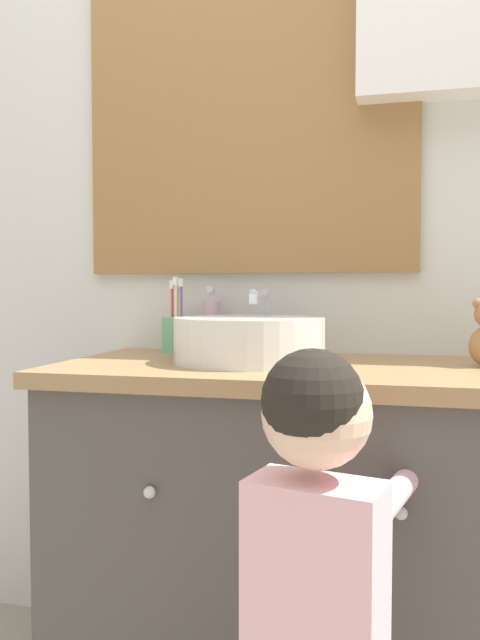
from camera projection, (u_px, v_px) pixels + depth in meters
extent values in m
cube|color=silver|center=(310.00, 186.00, 1.68)|extent=(3.20, 0.06, 2.50)
cube|color=olive|center=(248.00, 96.00, 1.66)|extent=(0.90, 0.02, 0.94)
cube|color=#B2C1CC|center=(247.00, 96.00, 1.66)|extent=(0.84, 0.01, 0.88)
cube|color=#4C4742|center=(291.00, 547.00, 1.42)|extent=(1.01, 0.51, 0.77)
cube|color=#99754C|center=(292.00, 372.00, 1.40)|extent=(1.05, 0.55, 0.03)
sphere|color=silver|center=(150.00, 492.00, 1.21)|extent=(0.02, 0.02, 0.02)
sphere|color=silver|center=(401.00, 513.00, 1.10)|extent=(0.02, 0.02, 0.02)
cylinder|color=silver|center=(249.00, 340.00, 1.43)|extent=(0.35, 0.35, 0.10)
cylinder|color=silver|center=(249.00, 319.00, 1.43)|extent=(0.28, 0.28, 0.01)
cylinder|color=silver|center=(266.00, 324.00, 1.62)|extent=(0.02, 0.02, 0.16)
cylinder|color=silver|center=(260.00, 294.00, 1.54)|extent=(0.02, 0.16, 0.02)
cylinder|color=silver|center=(253.00, 299.00, 1.46)|extent=(0.02, 0.02, 0.02)
sphere|color=white|center=(303.00, 342.00, 1.60)|extent=(0.05, 0.05, 0.05)
cylinder|color=#66B27F|center=(177.00, 335.00, 1.66)|extent=(0.08, 0.08, 0.09)
cylinder|color=#8E56B7|center=(181.00, 313.00, 1.65)|extent=(0.01, 0.01, 0.18)
cube|color=white|center=(181.00, 282.00, 1.65)|extent=(0.01, 0.02, 0.02)
cylinder|color=#E5CC4C|center=(178.00, 315.00, 1.68)|extent=(0.01, 0.01, 0.18)
cube|color=white|center=(178.00, 286.00, 1.67)|extent=(0.01, 0.02, 0.02)
cylinder|color=#D6423D|center=(172.00, 314.00, 1.66)|extent=(0.01, 0.01, 0.18)
cube|color=white|center=(172.00, 285.00, 1.65)|extent=(0.01, 0.02, 0.02)
cylinder|color=white|center=(176.00, 313.00, 1.64)|extent=(0.01, 0.01, 0.19)
cube|color=white|center=(176.00, 281.00, 1.64)|extent=(0.01, 0.02, 0.02)
cylinder|color=#CCA3BC|center=(212.00, 326.00, 1.67)|extent=(0.05, 0.05, 0.14)
cylinder|color=silver|center=(212.00, 296.00, 1.67)|extent=(0.01, 0.01, 0.02)
cube|color=silver|center=(211.00, 289.00, 1.66)|extent=(0.02, 0.03, 0.02)
cube|color=beige|center=(315.00, 602.00, 0.90)|extent=(0.21, 0.15, 0.36)
sphere|color=beige|center=(317.00, 414.00, 0.89)|extent=(0.16, 0.16, 0.16)
sphere|color=black|center=(313.00, 400.00, 0.88)|extent=(0.15, 0.15, 0.15)
cylinder|color=beige|center=(395.00, 494.00, 1.03)|extent=(0.11, 0.27, 0.04)
cylinder|color=orange|center=(412.00, 452.00, 1.15)|extent=(0.02, 0.05, 0.12)
sphere|color=#9E7047|center=(478.00, 303.00, 1.34)|extent=(0.02, 0.02, 0.02)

